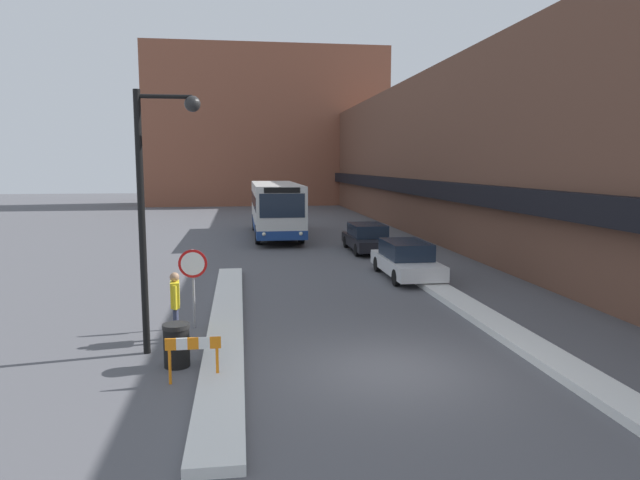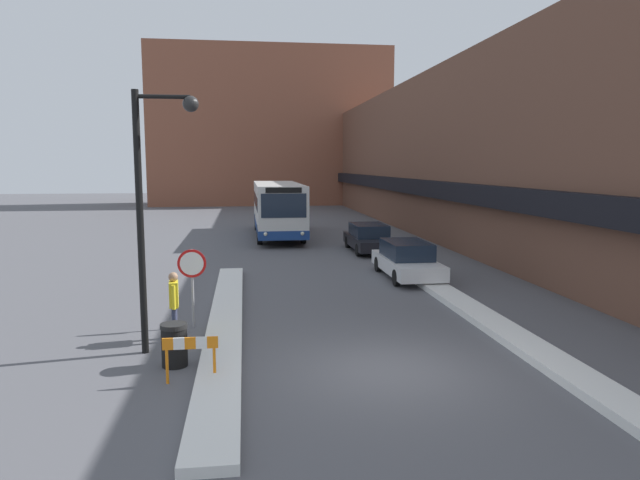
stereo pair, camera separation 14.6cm
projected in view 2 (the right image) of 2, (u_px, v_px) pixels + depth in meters
ground_plane at (390, 371)px, 12.17m from camera, size 160.00×160.00×0.00m
building_row_right at (449, 157)px, 36.42m from camera, size 5.50×60.00×9.79m
building_backdrop_far at (271, 128)px, 63.51m from camera, size 26.00×8.00×16.91m
snow_bank_left at (225, 322)px, 15.58m from camera, size 0.90×15.52×0.18m
snow_bank_right at (484, 318)px, 16.02m from camera, size 0.90×18.08×0.20m
city_bus at (278, 208)px, 34.83m from camera, size 2.71×11.13×3.25m
parked_car_front at (407, 260)px, 22.15m from camera, size 1.80×4.66×1.41m
parked_car_back at (369, 238)px, 28.84m from camera, size 1.88×4.62×1.39m
stop_sign at (192, 271)px, 15.21m from camera, size 0.76×0.08×2.13m
street_lamp at (152, 192)px, 12.89m from camera, size 1.46×0.36×6.02m
pedestrian at (174, 299)px, 14.20m from camera, size 0.25×0.56×1.72m
trash_bin at (174, 345)px, 12.40m from camera, size 0.59×0.59×0.95m
construction_barricade at (190, 350)px, 11.43m from camera, size 1.10×0.06×0.94m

